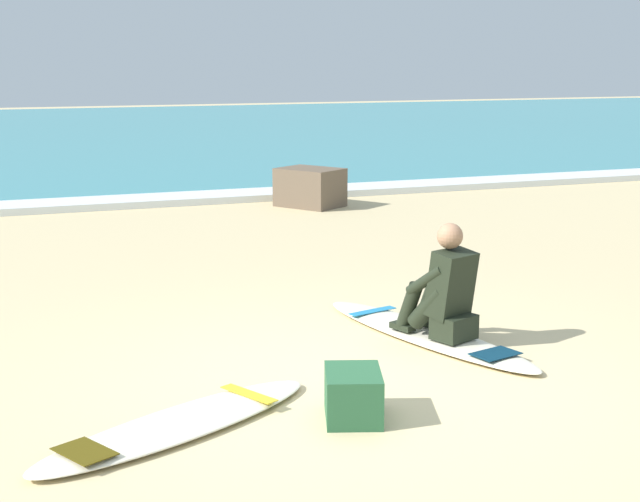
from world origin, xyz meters
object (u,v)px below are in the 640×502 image
at_px(surfboard_spare_near, 178,424).
at_px(beach_bag, 353,395).
at_px(surfboard_main, 425,334).
at_px(shoreline_rock, 310,187).
at_px(surfer_seated, 444,293).

distance_m(surfboard_spare_near, beach_bag, 1.14).
height_order(surfboard_main, shoreline_rock, shoreline_rock).
distance_m(surfboard_main, surfboard_spare_near, 2.68).
xyz_separation_m(surfboard_main, beach_bag, (-1.27, -1.45, 0.12)).
bearing_deg(shoreline_rock, beach_bag, -108.38).
relative_size(surfboard_main, beach_bag, 5.40).
bearing_deg(surfboard_main, beach_bag, -131.18).
distance_m(surfer_seated, beach_bag, 1.82).
height_order(surfboard_main, surfboard_spare_near, same).
relative_size(surfboard_main, shoreline_rock, 2.74).
bearing_deg(surfer_seated, beach_bag, -136.85).
height_order(surfboard_main, surfer_seated, surfer_seated).
bearing_deg(shoreline_rock, surfboard_main, -102.41).
height_order(surfboard_main, beach_bag, beach_bag).
height_order(surfer_seated, beach_bag, surfer_seated).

